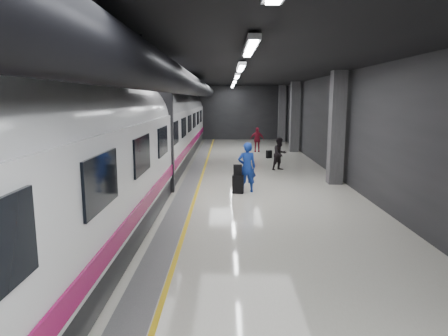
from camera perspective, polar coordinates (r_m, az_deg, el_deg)
ground at (r=14.40m, az=-0.23°, el=-3.83°), size 40.00×40.00×0.00m
platform_hall at (r=14.95m, az=-1.32°, el=10.35°), size 10.02×40.02×4.51m
train at (r=14.46m, az=-13.25°, el=4.28°), size 3.05×38.00×4.05m
traveler_main at (r=14.67m, az=3.29°, el=0.10°), size 0.72×0.52×1.85m
suitcase_main at (r=14.57m, az=2.00°, el=-2.33°), size 0.44×0.31×0.67m
shoulder_bag at (r=14.45m, az=1.95°, el=-0.28°), size 0.31×0.18×0.40m
traveler_far_a at (r=19.40m, az=7.97°, el=2.00°), size 0.97×0.92×1.58m
traveler_far_b at (r=26.15m, az=4.73°, el=4.07°), size 0.95×0.45×1.59m
suitcase_far at (r=23.38m, az=6.45°, el=1.96°), size 0.36×0.31×0.45m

